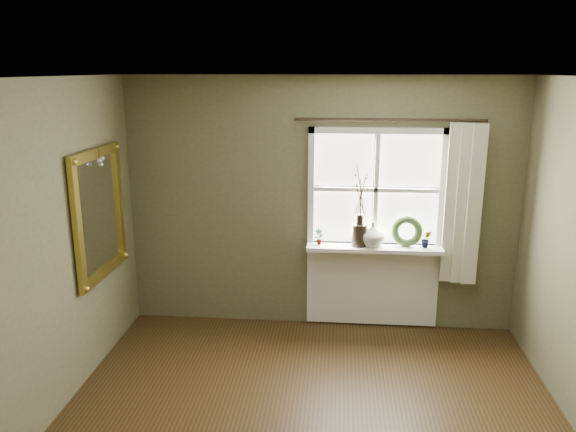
% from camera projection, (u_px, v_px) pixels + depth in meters
% --- Properties ---
extents(ceiling, '(4.50, 4.50, 0.00)m').
position_uv_depth(ceiling, '(311.00, 79.00, 3.24)').
color(ceiling, silver).
rests_on(ceiling, ground).
extents(wall_back, '(4.00, 0.10, 2.60)m').
position_uv_depth(wall_back, '(321.00, 204.00, 5.79)').
color(wall_back, brown).
rests_on(wall_back, ground).
extents(wall_left, '(0.10, 4.50, 2.60)m').
position_uv_depth(wall_left, '(3.00, 278.00, 3.75)').
color(wall_left, brown).
rests_on(wall_left, ground).
extents(window_frame, '(1.36, 0.06, 1.24)m').
position_uv_depth(window_frame, '(376.00, 190.00, 5.63)').
color(window_frame, white).
rests_on(window_frame, wall_back).
extents(window_sill, '(1.36, 0.26, 0.04)m').
position_uv_depth(window_sill, '(374.00, 248.00, 5.67)').
color(window_sill, white).
rests_on(window_sill, wall_back).
extents(window_apron, '(1.36, 0.04, 0.88)m').
position_uv_depth(window_apron, '(372.00, 285.00, 5.89)').
color(window_apron, white).
rests_on(window_apron, ground).
extents(dark_jug, '(0.17, 0.17, 0.23)m').
position_uv_depth(dark_jug, '(359.00, 235.00, 5.65)').
color(dark_jug, black).
rests_on(dark_jug, window_sill).
extents(cream_vase, '(0.29, 0.29, 0.25)m').
position_uv_depth(cream_vase, '(373.00, 234.00, 5.63)').
color(cream_vase, beige).
rests_on(cream_vase, window_sill).
extents(wreath, '(0.34, 0.21, 0.32)m').
position_uv_depth(wreath, '(407.00, 235.00, 5.64)').
color(wreath, '#2D441E').
rests_on(wreath, window_sill).
extents(potted_plant_left, '(0.11, 0.09, 0.17)m').
position_uv_depth(potted_plant_left, '(319.00, 236.00, 5.69)').
color(potted_plant_left, '#2D441E').
rests_on(potted_plant_left, window_sill).
extents(potted_plant_right, '(0.11, 0.09, 0.18)m').
position_uv_depth(potted_plant_right, '(426.00, 239.00, 5.60)').
color(potted_plant_right, '#2D441E').
rests_on(potted_plant_right, window_sill).
extents(curtain, '(0.36, 0.12, 1.59)m').
position_uv_depth(curtain, '(462.00, 205.00, 5.49)').
color(curtain, beige).
rests_on(curtain, wall_back).
extents(curtain_rod, '(1.84, 0.03, 0.03)m').
position_uv_depth(curtain_rod, '(389.00, 120.00, 5.38)').
color(curtain_rod, black).
rests_on(curtain_rod, wall_back).
extents(gilt_mirror, '(0.10, 0.99, 1.18)m').
position_uv_depth(gilt_mirror, '(100.00, 213.00, 5.05)').
color(gilt_mirror, white).
rests_on(gilt_mirror, wall_left).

